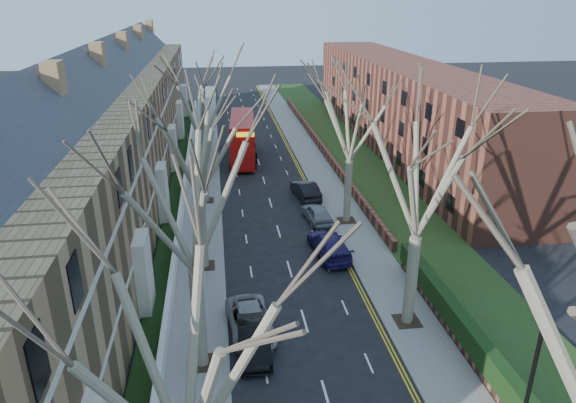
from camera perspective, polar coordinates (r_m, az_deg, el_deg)
name	(u,v)px	position (r m, az deg, el deg)	size (l,w,h in m)	color
pavement_left	(204,164)	(56.79, -9.33, 4.14)	(3.00, 102.00, 0.12)	slate
pavement_right	(312,159)	(57.70, 2.69, 4.70)	(3.00, 102.00, 0.12)	slate
terrace_left	(112,136)	(48.47, -18.97, 6.87)	(9.70, 78.00, 13.60)	#96724C
flats_right	(402,106)	(63.26, 12.52, 10.36)	(13.97, 54.00, 10.00)	brown
wall_hedge_right	(498,376)	(26.41, 22.26, -17.53)	(0.70, 24.00, 1.80)	brown
front_wall_left	(185,185)	(49.12, -11.40, 1.82)	(0.30, 78.00, 1.00)	white
grass_verge_right	(351,157)	(58.65, 7.03, 4.93)	(6.00, 102.00, 0.06)	#1D3914
tree_left_near	(175,344)	(13.94, -12.42, -15.19)	(9.80, 9.80, 13.73)	#776955
tree_left_mid	(189,186)	(22.50, -10.99, 1.65)	(10.50, 10.50, 14.71)	#776955
tree_left_far	(195,135)	(32.14, -10.27, 7.28)	(10.15, 10.15, 14.22)	#776955
tree_left_dist	(199,95)	(43.80, -9.87, 11.63)	(10.50, 10.50, 14.71)	#776955
tree_right_mid	(424,161)	(26.34, 14.83, 4.33)	(10.50, 10.50, 14.71)	#776955
tree_right_far	(352,109)	(39.26, 7.09, 10.13)	(10.15, 10.15, 14.22)	#776955
double_decker_bus	(243,139)	(57.50, -5.06, 6.91)	(3.37, 11.37, 4.69)	#AC0F0C
car_left_mid	(254,338)	(27.47, -3.85, -14.90)	(1.60, 4.58, 1.51)	black
car_left_far	(251,322)	(28.73, -4.19, -13.18)	(2.30, 5.00, 1.39)	gray
car_right_near	(329,245)	(36.52, 4.61, -4.81)	(2.21, 5.43, 1.58)	#221856
car_right_mid	(317,213)	(41.74, 3.23, -1.30)	(1.72, 4.27, 1.46)	gray
car_right_far	(306,190)	(46.44, 1.96, 1.28)	(1.66, 4.76, 1.57)	black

